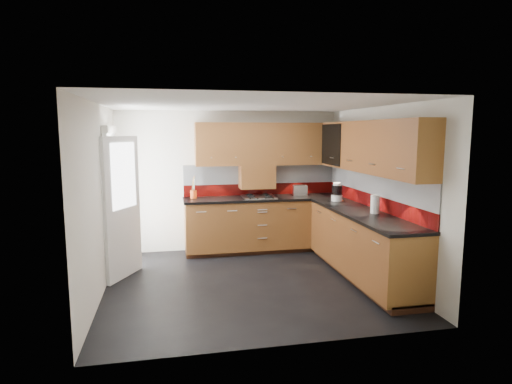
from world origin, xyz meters
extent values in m
cube|color=black|center=(0.00, 0.00, -0.01)|extent=(4.00, 3.80, 0.02)
cube|color=white|center=(0.00, 0.00, 2.45)|extent=(4.00, 3.80, 0.10)
cube|color=silver|center=(0.00, 1.84, 1.20)|extent=(4.00, 0.08, 2.64)
cube|color=silver|center=(0.00, -1.84, 1.20)|extent=(4.00, 0.08, 2.64)
cube|color=silver|center=(-1.94, 0.00, 1.20)|extent=(0.08, 3.80, 2.64)
cube|color=silver|center=(1.94, 0.00, 1.20)|extent=(0.08, 3.80, 2.64)
cube|color=brown|center=(0.55, 1.50, 0.48)|extent=(2.70, 0.60, 0.95)
cube|color=brown|center=(1.60, -0.10, 0.48)|extent=(0.60, 2.60, 0.95)
cube|color=#391D10|center=(0.55, 1.53, 0.05)|extent=(2.70, 0.54, 0.10)
cube|color=#391D10|center=(1.63, -0.10, 0.05)|extent=(0.54, 2.60, 0.10)
cube|color=black|center=(0.54, 1.49, 0.92)|extent=(2.72, 0.62, 0.04)
cube|color=black|center=(1.59, -0.12, 0.92)|extent=(0.62, 2.60, 0.04)
cube|color=#690B09|center=(0.55, 1.79, 1.04)|extent=(2.70, 0.02, 0.20)
cube|color=silver|center=(0.55, 1.79, 1.31)|extent=(2.70, 0.02, 0.34)
cube|color=#690B09|center=(1.89, 0.20, 1.04)|extent=(0.02, 3.20, 0.20)
cube|color=silver|center=(1.89, 0.20, 1.31)|extent=(0.02, 3.20, 0.34)
cube|color=brown|center=(0.65, 1.64, 1.84)|extent=(2.50, 0.33, 0.72)
cube|color=brown|center=(1.73, 0.04, 1.84)|extent=(0.33, 2.87, 0.72)
cube|color=silver|center=(0.50, 1.46, 1.63)|extent=(1.80, 0.01, 0.16)
cube|color=silver|center=(1.56, 0.00, 1.63)|extent=(0.01, 2.00, 0.16)
cube|color=brown|center=(0.45, 1.64, 1.28)|extent=(0.60, 0.33, 0.40)
cube|color=black|center=(1.56, 1.07, 1.84)|extent=(0.01, 0.80, 0.66)
cube|color=#FFD18C|center=(1.87, 1.07, 1.84)|extent=(0.01, 0.76, 0.64)
cube|color=black|center=(1.73, 1.07, 1.86)|extent=(0.29, 0.76, 0.01)
cylinder|color=black|center=(1.73, 0.82, 1.96)|extent=(0.07, 0.07, 0.16)
cylinder|color=black|center=(1.73, 0.97, 1.96)|extent=(0.07, 0.07, 0.16)
cylinder|color=white|center=(1.73, 1.12, 1.96)|extent=(0.07, 0.07, 0.16)
cylinder|color=black|center=(1.73, 1.27, 1.96)|extent=(0.07, 0.07, 0.16)
cube|color=white|center=(-1.86, 0.90, 1.02)|extent=(0.06, 0.95, 2.04)
cube|color=white|center=(-1.68, 0.55, 1.00)|extent=(0.42, 0.73, 1.98)
cube|color=white|center=(-1.65, 0.55, 1.45)|extent=(0.28, 0.50, 0.90)
cube|color=silver|center=(0.45, 1.48, 0.95)|extent=(0.55, 0.48, 0.02)
torus|color=black|center=(0.31, 1.37, 0.98)|extent=(0.12, 0.12, 0.02)
torus|color=black|center=(0.59, 1.37, 0.98)|extent=(0.12, 0.12, 0.02)
torus|color=black|center=(0.31, 1.59, 0.98)|extent=(0.12, 0.12, 0.02)
torus|color=black|center=(0.59, 1.59, 0.98)|extent=(0.12, 0.12, 0.02)
cube|color=black|center=(0.45, 1.25, 0.96)|extent=(0.42, 0.04, 0.02)
cylinder|color=#C54412|center=(-0.64, 1.61, 1.01)|extent=(0.11, 0.11, 0.13)
cylinder|color=brown|center=(-0.64, 1.63, 1.17)|extent=(0.05, 0.03, 0.27)
cylinder|color=brown|center=(-0.63, 1.62, 1.16)|extent=(0.04, 0.04, 0.25)
cylinder|color=brown|center=(-0.64, 1.63, 1.18)|extent=(0.06, 0.02, 0.28)
cylinder|color=brown|center=(-0.63, 1.62, 1.15)|extent=(0.02, 0.05, 0.23)
cylinder|color=brown|center=(-0.65, 1.63, 1.17)|extent=(0.05, 0.03, 0.26)
cube|color=silver|center=(1.22, 1.60, 1.03)|extent=(0.26, 0.18, 0.17)
cube|color=black|center=(1.22, 1.60, 1.12)|extent=(0.19, 0.04, 0.01)
cube|color=black|center=(1.22, 1.64, 1.12)|extent=(0.19, 0.04, 0.01)
cylinder|color=white|center=(1.60, 0.86, 0.99)|extent=(0.18, 0.18, 0.10)
cylinder|color=black|center=(1.60, 0.86, 1.12)|extent=(0.17, 0.17, 0.16)
cylinder|color=white|center=(1.60, 0.86, 1.22)|extent=(0.12, 0.12, 0.04)
cylinder|color=white|center=(1.71, -0.24, 1.07)|extent=(0.12, 0.12, 0.25)
cube|color=orange|center=(1.63, 0.88, 0.95)|extent=(0.16, 0.14, 0.02)
camera|label=1|loc=(-1.04, -5.54, 2.05)|focal=30.00mm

